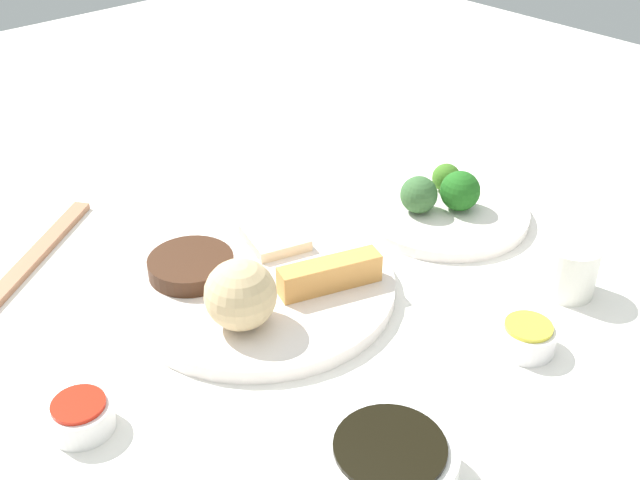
{
  "coord_description": "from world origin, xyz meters",
  "views": [
    {
      "loc": [
        0.52,
        -0.37,
        0.51
      ],
      "look_at": [
        -0.01,
        0.1,
        0.06
      ],
      "focal_mm": 43.03,
      "sensor_mm": 36.0,
      "label": 1
    }
  ],
  "objects_px": {
    "main_plate": "(260,286)",
    "sauce_ramekin_hot_mustard": "(527,338)",
    "teacup": "(570,269)",
    "broccoli_plate": "(443,211)",
    "sauce_ramekin_sweet_and_sour": "(81,417)",
    "soy_sauce_bowl": "(389,465)",
    "chopsticks_pair": "(37,254)"
  },
  "relations": [
    {
      "from": "main_plate",
      "to": "sauce_ramekin_hot_mustard",
      "type": "bearing_deg",
      "value": 28.39
    },
    {
      "from": "main_plate",
      "to": "teacup",
      "type": "height_order",
      "value": "teacup"
    },
    {
      "from": "broccoli_plate",
      "to": "sauce_ramekin_sweet_and_sour",
      "type": "bearing_deg",
      "value": -87.3
    },
    {
      "from": "soy_sauce_bowl",
      "to": "teacup",
      "type": "xyz_separation_m",
      "value": [
        -0.05,
        0.33,
        0.01
      ]
    },
    {
      "from": "teacup",
      "to": "broccoli_plate",
      "type": "bearing_deg",
      "value": 172.93
    },
    {
      "from": "main_plate",
      "to": "sauce_ramekin_hot_mustard",
      "type": "xyz_separation_m",
      "value": [
        0.25,
        0.13,
        0.0
      ]
    },
    {
      "from": "sauce_ramekin_hot_mustard",
      "to": "sauce_ramekin_sweet_and_sour",
      "type": "xyz_separation_m",
      "value": [
        -0.19,
        -0.37,
        0.0
      ]
    },
    {
      "from": "sauce_ramekin_hot_mustard",
      "to": "teacup",
      "type": "xyz_separation_m",
      "value": [
        -0.03,
        0.11,
        0.02
      ]
    },
    {
      "from": "broccoli_plate",
      "to": "chopsticks_pair",
      "type": "relative_size",
      "value": 0.92
    },
    {
      "from": "sauce_ramekin_sweet_and_sour",
      "to": "teacup",
      "type": "bearing_deg",
      "value": 70.75
    },
    {
      "from": "main_plate",
      "to": "chopsticks_pair",
      "type": "bearing_deg",
      "value": -146.58
    },
    {
      "from": "soy_sauce_bowl",
      "to": "chopsticks_pair",
      "type": "relative_size",
      "value": 0.47
    },
    {
      "from": "main_plate",
      "to": "soy_sauce_bowl",
      "type": "bearing_deg",
      "value": -17.21
    },
    {
      "from": "broccoli_plate",
      "to": "sauce_ramekin_hot_mustard",
      "type": "height_order",
      "value": "sauce_ramekin_hot_mustard"
    },
    {
      "from": "sauce_ramekin_sweet_and_sour",
      "to": "chopsticks_pair",
      "type": "xyz_separation_m",
      "value": [
        -0.28,
        0.09,
        -0.01
      ]
    },
    {
      "from": "chopsticks_pair",
      "to": "sauce_ramekin_hot_mustard",
      "type": "bearing_deg",
      "value": 30.86
    },
    {
      "from": "main_plate",
      "to": "broccoli_plate",
      "type": "xyz_separation_m",
      "value": [
        0.03,
        0.27,
        -0.0
      ]
    },
    {
      "from": "chopsticks_pair",
      "to": "sauce_ramekin_sweet_and_sour",
      "type": "bearing_deg",
      "value": -17.4
    },
    {
      "from": "sauce_ramekin_sweet_and_sour",
      "to": "teacup",
      "type": "distance_m",
      "value": 0.51
    },
    {
      "from": "broccoli_plate",
      "to": "soy_sauce_bowl",
      "type": "bearing_deg",
      "value": -55.75
    },
    {
      "from": "sauce_ramekin_sweet_and_sour",
      "to": "chopsticks_pair",
      "type": "height_order",
      "value": "sauce_ramekin_sweet_and_sour"
    },
    {
      "from": "main_plate",
      "to": "sauce_ramekin_sweet_and_sour",
      "type": "distance_m",
      "value": 0.24
    },
    {
      "from": "sauce_ramekin_hot_mustard",
      "to": "sauce_ramekin_sweet_and_sour",
      "type": "distance_m",
      "value": 0.42
    },
    {
      "from": "main_plate",
      "to": "soy_sauce_bowl",
      "type": "xyz_separation_m",
      "value": [
        0.27,
        -0.08,
        0.01
      ]
    },
    {
      "from": "broccoli_plate",
      "to": "sauce_ramekin_sweet_and_sour",
      "type": "relative_size",
      "value": 3.77
    },
    {
      "from": "main_plate",
      "to": "soy_sauce_bowl",
      "type": "distance_m",
      "value": 0.28
    },
    {
      "from": "soy_sauce_bowl",
      "to": "sauce_ramekin_hot_mustard",
      "type": "xyz_separation_m",
      "value": [
        -0.02,
        0.22,
        -0.01
      ]
    },
    {
      "from": "main_plate",
      "to": "sauce_ramekin_sweet_and_sour",
      "type": "height_order",
      "value": "sauce_ramekin_sweet_and_sour"
    },
    {
      "from": "main_plate",
      "to": "broccoli_plate",
      "type": "height_order",
      "value": "main_plate"
    },
    {
      "from": "sauce_ramekin_hot_mustard",
      "to": "soy_sauce_bowl",
      "type": "bearing_deg",
      "value": -84.32
    },
    {
      "from": "main_plate",
      "to": "teacup",
      "type": "distance_m",
      "value": 0.33
    },
    {
      "from": "main_plate",
      "to": "soy_sauce_bowl",
      "type": "relative_size",
      "value": 2.67
    }
  ]
}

